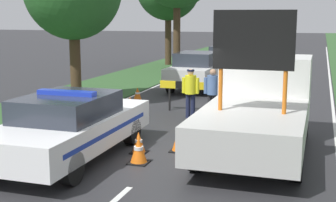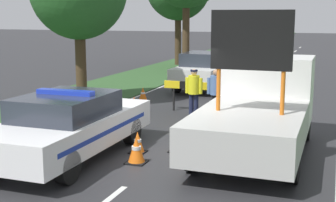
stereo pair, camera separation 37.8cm
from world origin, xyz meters
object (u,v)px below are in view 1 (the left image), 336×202
Objects in this scene: traffic_cone_near_truck at (138,94)px; queued_car_van_white at (197,70)px; police_officer at (191,89)px; traffic_cone_behind_barrier at (139,150)px; traffic_cone_lane_edge at (180,139)px; traffic_cone_centre_front at (139,143)px; road_barrier at (207,88)px; work_truck at (259,107)px; traffic_cone_near_police at (130,105)px; queued_car_sedan_silver at (227,58)px; police_car at (71,126)px; pedestrian_civilian at (213,90)px.

queued_car_van_white reaches higher than traffic_cone_near_truck.
police_officer is 3.59m from traffic_cone_near_truck.
traffic_cone_near_truck is at bearing 111.93° from traffic_cone_behind_barrier.
police_officer is 0.34× the size of queued_car_van_white.
traffic_cone_centre_front is at bearing -153.30° from traffic_cone_lane_edge.
traffic_cone_behind_barrier is at bearing -86.30° from road_barrier.
police_officer is (-2.47, 2.86, -0.11)m from work_truck.
traffic_cone_near_truck is at bearing 68.88° from queued_car_van_white.
queued_car_sedan_silver is at bearing 86.54° from traffic_cone_near_police.
traffic_cone_near_police is 5.47m from traffic_cone_behind_barrier.
road_barrier is 5.49× the size of traffic_cone_behind_barrier.
traffic_cone_centre_front is (1.28, 0.87, -0.51)m from police_car.
police_car is 1.64m from traffic_cone_behind_barrier.
queued_car_van_white is (0.81, 5.66, 0.58)m from traffic_cone_near_police.
pedestrian_civilian reaches higher than traffic_cone_near_truck.
traffic_cone_centre_front is (-0.84, -4.09, -0.67)m from pedestrian_civilian.
traffic_cone_behind_barrier is 0.13× the size of queued_car_van_white.
queued_car_sedan_silver is (-3.83, 15.73, -0.27)m from work_truck.
queued_car_van_white reaches higher than queued_car_sedan_silver.
traffic_cone_behind_barrier is (2.84, -7.06, 0.04)m from traffic_cone_near_truck.
traffic_cone_centre_front is (-2.61, -1.22, -0.78)m from work_truck.
traffic_cone_near_truck is (-2.56, 6.35, 0.00)m from traffic_cone_centre_front.
pedestrian_civilian is 2.60× the size of traffic_cone_lane_edge.
pedestrian_civilian is at bearing 99.11° from queued_car_sedan_silver.
police_officer is 12.94m from queued_car_sedan_silver.
work_truck is 1.35× the size of queued_car_sedan_silver.
queued_car_sedan_silver is at bearing 89.88° from police_car.
queued_car_sedan_silver is (0.06, 17.81, 0.00)m from police_car.
traffic_cone_near_truck is 7.61m from traffic_cone_behind_barrier.
police_car reaches higher than traffic_cone_near_police.
traffic_cone_centre_front is 0.98m from traffic_cone_lane_edge.
police_car is 1.51× the size of road_barrier.
traffic_cone_near_truck is (-0.57, 2.08, -0.01)m from traffic_cone_near_police.
work_truck is at bearing 113.48° from queued_car_van_white.
police_car reaches higher than queued_car_sedan_silver.
pedestrian_civilian reaches higher than traffic_cone_lane_edge.
traffic_cone_behind_barrier is at bearing 5.62° from police_car.
police_officer is at bearing 91.80° from traffic_cone_behind_barrier.
pedestrian_civilian is at bearing 83.44° from traffic_cone_behind_barrier.
police_officer reaches higher than traffic_cone_near_truck.
traffic_cone_near_police is (-2.83, 0.18, -0.66)m from pedestrian_civilian.
queued_car_sedan_silver is at bearing 97.25° from traffic_cone_lane_edge.
road_barrier is at bearing 108.32° from queued_car_van_white.
police_officer reaches higher than traffic_cone_behind_barrier.
road_barrier is at bearing -107.42° from police_officer.
traffic_cone_near_police is at bearing 81.82° from queued_car_van_white.
police_car is at bearing 89.45° from queued_car_van_white.
police_car is 8.14× the size of traffic_cone_lane_edge.
traffic_cone_behind_barrier is at bearing -68.35° from traffic_cone_centre_front.
queued_car_van_white reaches higher than road_barrier.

